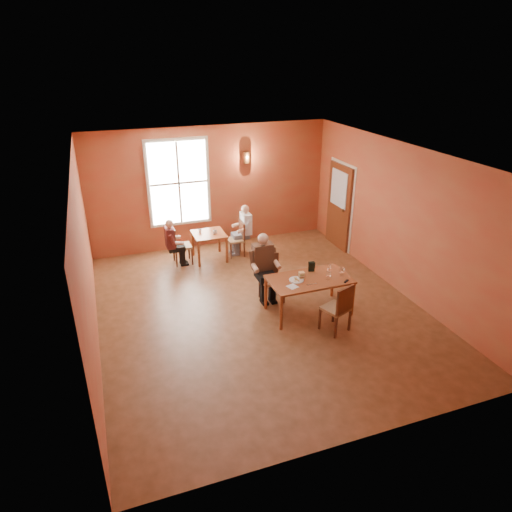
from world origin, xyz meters
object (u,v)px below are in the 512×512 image
object	(u,v)px
second_table	(209,246)
diner_maroon	(181,241)
chair_diner_maroon	(182,245)
main_table	(309,295)
chair_diner_white	(235,239)
diner_main	(272,272)
chair_empty	(336,307)
diner_white	(236,232)
chair_diner_main	(272,279)

from	to	relation	value
second_table	diner_maroon	size ratio (longest dim) A/B	0.68
chair_diner_maroon	diner_maroon	distance (m)	0.10
main_table	chair_diner_maroon	size ratio (longest dim) A/B	1.69
diner_maroon	chair_diner_white	bearing A→B (deg)	90.00
diner_main	chair_diner_white	bearing A→B (deg)	-89.51
chair_diner_maroon	diner_maroon	world-z (taller)	diner_maroon
chair_empty	diner_white	xyz separation A→B (m)	(-0.66, 3.72, 0.13)
diner_main	diner_maroon	world-z (taller)	diner_main
second_table	chair_diner_maroon	world-z (taller)	chair_diner_maroon
main_table	diner_white	bearing A→B (deg)	99.28
chair_empty	diner_white	size ratio (longest dim) A/B	0.79
main_table	diner_main	world-z (taller)	diner_main
chair_diner_main	chair_diner_white	xyz separation A→B (m)	(-0.02, 2.35, -0.05)
second_table	chair_diner_main	bearing A→B (deg)	-74.08
diner_main	diner_white	world-z (taller)	diner_main
diner_main	second_table	bearing A→B (deg)	-74.27
diner_main	second_table	distance (m)	2.49
main_table	chair_diner_white	bearing A→B (deg)	99.84
chair_diner_white	second_table	bearing A→B (deg)	90.00
diner_main	diner_white	size ratio (longest dim) A/B	1.11
diner_main	chair_diner_white	size ratio (longest dim) A/B	1.54
diner_maroon	chair_diner_maroon	bearing A→B (deg)	90.00
second_table	chair_diner_maroon	distance (m)	0.66
second_table	diner_white	xyz separation A→B (m)	(0.68, 0.00, 0.26)
chair_diner_main	chair_empty	bearing A→B (deg)	116.13
main_table	second_table	xyz separation A→B (m)	(-1.17, 3.00, -0.03)
chair_diner_white	main_table	bearing A→B (deg)	-170.16
main_table	chair_diner_maroon	xyz separation A→B (m)	(-1.82, 3.00, 0.09)
chair_diner_maroon	diner_maroon	size ratio (longest dim) A/B	0.82
diner_main	chair_diner_maroon	size ratio (longest dim) A/B	1.45
second_table	chair_diner_white	size ratio (longest dim) A/B	0.88
main_table	second_table	bearing A→B (deg)	111.32
diner_white	main_table	bearing A→B (deg)	-170.72
diner_white	diner_maroon	distance (m)	1.36
second_table	diner_white	bearing A→B (deg)	0.00
second_table	diner_maroon	distance (m)	0.72
chair_empty	chair_diner_maroon	bearing A→B (deg)	97.33
chair_empty	chair_diner_white	xyz separation A→B (m)	(-0.69, 3.72, -0.04)
diner_main	second_table	size ratio (longest dim) A/B	1.76
chair_diner_white	diner_white	bearing A→B (deg)	-90.00
chair_diner_main	chair_diner_white	bearing A→B (deg)	-89.51
chair_empty	chair_diner_main	bearing A→B (deg)	95.28
chair_diner_maroon	chair_diner_main	bearing A→B (deg)	29.34
chair_diner_white	diner_white	world-z (taller)	diner_white
chair_diner_main	main_table	bearing A→B (deg)	127.57
chair_empty	diner_maroon	distance (m)	4.24
diner_main	chair_empty	distance (m)	1.51
main_table	chair_diner_maroon	world-z (taller)	chair_diner_maroon
diner_maroon	diner_main	bearing A→B (deg)	29.58
chair_diner_maroon	diner_maroon	xyz separation A→B (m)	(-0.03, 0.00, 0.10)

